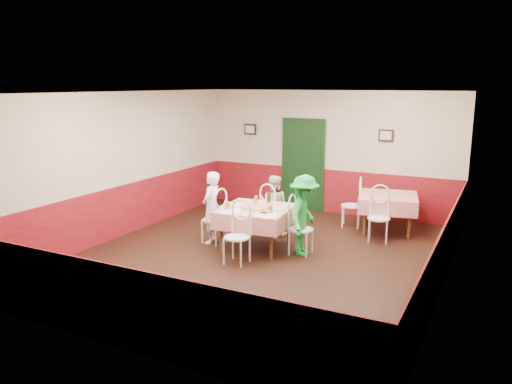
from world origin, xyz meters
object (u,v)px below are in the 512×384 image
at_px(glass_b, 271,209).
at_px(glass_a, 229,205).
at_px(chair_right, 301,229).
at_px(chair_near, 237,237).
at_px(main_table, 256,228).
at_px(wallet, 264,213).
at_px(second_table, 387,213).
at_px(chair_far, 272,213).
at_px(chair_second_b, 379,218).
at_px(beer_bottle, 269,197).
at_px(chair_left, 214,220).
at_px(pizza, 255,207).
at_px(diner_left, 211,208).
at_px(diner_far, 273,205).
at_px(diner_right, 304,215).
at_px(glass_c, 256,199).
at_px(chair_second_a, 351,206).

bearing_deg(glass_b, glass_a, -174.42).
height_order(chair_right, chair_near, same).
relative_size(main_table, glass_b, 8.88).
bearing_deg(wallet, chair_right, 28.60).
bearing_deg(main_table, chair_near, -85.17).
height_order(main_table, chair_near, chair_near).
height_order(chair_right, wallet, chair_right).
bearing_deg(second_table, chair_far, -146.21).
xyz_separation_m(chair_second_b, glass_a, (-2.29, -1.70, 0.38)).
height_order(beer_bottle, wallet, beer_bottle).
xyz_separation_m(chair_left, pizza, (0.84, 0.04, 0.33)).
distance_m(glass_b, beer_bottle, 0.71).
xyz_separation_m(second_table, chair_second_b, (0.00, -0.75, 0.08)).
bearing_deg(chair_near, second_table, 57.88).
bearing_deg(chair_right, diner_left, 92.91).
xyz_separation_m(chair_left, beer_bottle, (0.90, 0.49, 0.43)).
xyz_separation_m(chair_near, beer_bottle, (-0.01, 1.26, 0.43)).
relative_size(glass_b, diner_far, 0.11).
relative_size(glass_b, wallet, 1.25).
relative_size(main_table, chair_right, 1.36).
bearing_deg(diner_right, beer_bottle, 62.09).
relative_size(main_table, glass_c, 9.59).
distance_m(wallet, diner_left, 1.22).
height_order(chair_second_a, glass_a, chair_second_a).
xyz_separation_m(chair_second_a, diner_far, (-1.21, -1.26, 0.15)).
distance_m(chair_left, chair_right, 1.70).
bearing_deg(diner_far, chair_near, 80.54).
relative_size(chair_second_b, wallet, 8.18).
relative_size(glass_c, diner_right, 0.09).
distance_m(second_table, glass_b, 2.84).
distance_m(glass_a, glass_b, 0.79).
bearing_deg(beer_bottle, diner_right, -21.91).
height_order(diner_left, diner_right, diner_right).
bearing_deg(pizza, glass_a, -146.48).
bearing_deg(glass_a, glass_b, 5.58).
bearing_deg(glass_c, chair_second_a, 53.61).
distance_m(chair_near, diner_left, 1.26).
bearing_deg(diner_far, glass_b, 98.57).
distance_m(second_table, wallet, 2.94).
relative_size(chair_left, chair_far, 1.00).
bearing_deg(chair_near, diner_right, 47.22).
bearing_deg(glass_a, diner_right, 15.77).
height_order(glass_a, diner_right, diner_right).
xyz_separation_m(chair_near, diner_left, (-0.97, 0.77, 0.23)).
xyz_separation_m(chair_far, glass_b, (0.46, -1.06, 0.38)).
height_order(second_table, chair_near, chair_near).
bearing_deg(chair_right, second_table, -28.43).
bearing_deg(diner_left, glass_b, 77.72).
distance_m(chair_second_b, pizza, 2.40).
bearing_deg(chair_near, chair_right, 48.86).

